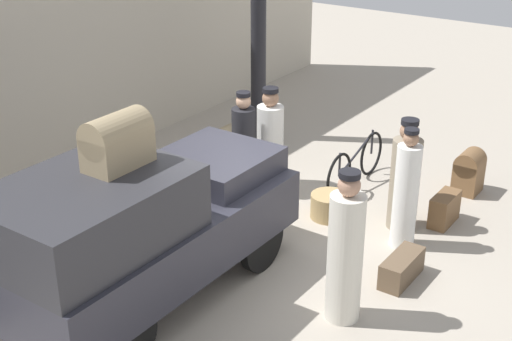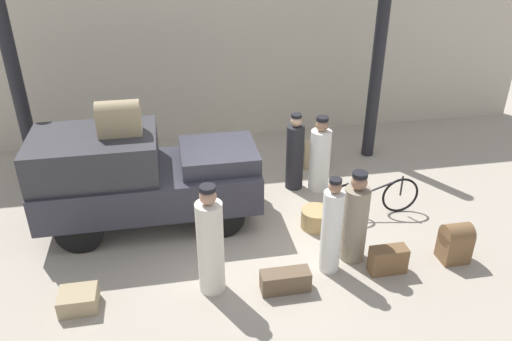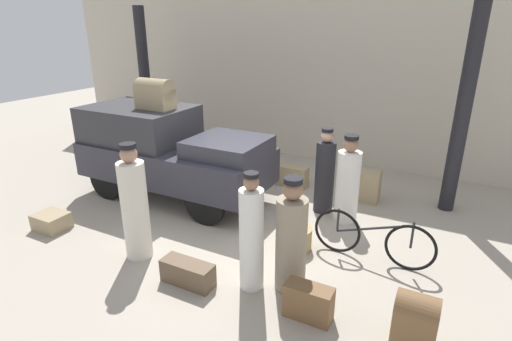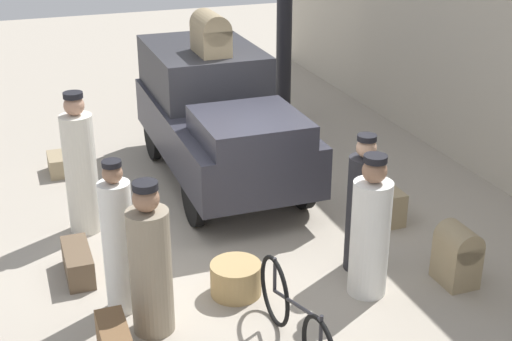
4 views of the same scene
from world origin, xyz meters
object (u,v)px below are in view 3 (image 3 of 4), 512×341
trunk_umber_medium (308,302)px  trunk_on_truck_roof (155,94)px  suitcase_tan_flat (291,176)px  wicker_basket (294,238)px  conductor_in_dark_uniform (325,174)px  porter_lifting_near_truck (348,183)px  porter_with_bicycle (135,207)px  trunk_large_brown (368,184)px  bicycle (372,238)px  truck (168,149)px  suitcase_black_upright (188,273)px  porter_carrying_trunk (291,240)px  trunk_barrel_dark (415,321)px  porter_standing_middle (251,236)px  trunk_wicker_pale (52,221)px

trunk_umber_medium → trunk_on_truck_roof: (-4.06, 2.17, 1.87)m
trunk_umber_medium → suitcase_tan_flat: (-1.83, 3.80, 0.00)m
trunk_on_truck_roof → wicker_basket: bearing=-12.8°
conductor_in_dark_uniform → porter_lifting_near_truck: 0.51m
conductor_in_dark_uniform → porter_with_bicycle: (-2.00, -2.81, 0.09)m
trunk_large_brown → trunk_umber_medium: trunk_large_brown is taller
porter_lifting_near_truck → suitcase_tan_flat: size_ratio=2.12×
bicycle → trunk_large_brown: bicycle is taller
truck → wicker_basket: truck is taller
porter_with_bicycle → suitcase_black_upright: 1.30m
trunk_large_brown → suitcase_tan_flat: (-1.68, 0.03, -0.14)m
truck → wicker_basket: size_ratio=7.01×
porter_carrying_trunk → porter_with_bicycle: bearing=-171.6°
porter_carrying_trunk → suitcase_tan_flat: bearing=112.7°
porter_with_bicycle → trunk_on_truck_roof: trunk_on_truck_roof is taller
truck → wicker_basket: 3.27m
trunk_barrel_dark → bicycle: bearing=117.3°
truck → bicycle: bearing=-7.4°
bicycle → porter_standing_middle: size_ratio=1.08×
porter_carrying_trunk → suitcase_black_upright: 1.51m
porter_standing_middle → trunk_wicker_pale: porter_standing_middle is taller
truck → porter_carrying_trunk: size_ratio=2.41×
porter_with_bicycle → porter_carrying_trunk: porter_with_bicycle is taller
truck → trunk_barrel_dark: bearing=-22.5°
porter_carrying_trunk → suitcase_black_upright: porter_carrying_trunk is taller
porter_with_bicycle → trunk_wicker_pale: 2.08m
conductor_in_dark_uniform → trunk_on_truck_roof: size_ratio=2.26×
bicycle → trunk_on_truck_roof: 4.81m
suitcase_tan_flat → trunk_on_truck_roof: (-2.23, -1.62, 1.86)m
wicker_basket → trunk_barrel_dark: (1.96, -1.33, 0.18)m
trunk_on_truck_roof → porter_with_bicycle: bearing=-58.6°
truck → suitcase_tan_flat: 2.70m
trunk_barrel_dark → truck: bearing=157.5°
conductor_in_dark_uniform → trunk_wicker_pale: (-3.96, -2.88, -0.60)m
truck → trunk_large_brown: 4.08m
porter_carrying_trunk → conductor_in_dark_uniform: bearing=98.4°
bicycle → trunk_large_brown: size_ratio=2.62×
porter_with_bicycle → trunk_large_brown: porter_with_bicycle is taller
conductor_in_dark_uniform → porter_carrying_trunk: size_ratio=1.01×
trunk_on_truck_roof → bicycle: bearing=-7.0°
conductor_in_dark_uniform → trunk_barrel_dark: conductor_in_dark_uniform is taller
porter_with_bicycle → suitcase_tan_flat: 3.86m
bicycle → trunk_on_truck_roof: trunk_on_truck_roof is taller
porter_standing_middle → trunk_umber_medium: (0.90, -0.23, -0.54)m
truck → porter_standing_middle: bearing=-33.3°
trunk_umber_medium → trunk_on_truck_roof: 4.97m
conductor_in_dark_uniform → suitcase_tan_flat: conductor_in_dark_uniform is taller
truck → porter_standing_middle: size_ratio=2.32×
truck → conductor_in_dark_uniform: truck is taller
conductor_in_dark_uniform → trunk_large_brown: (0.65, 0.84, -0.38)m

